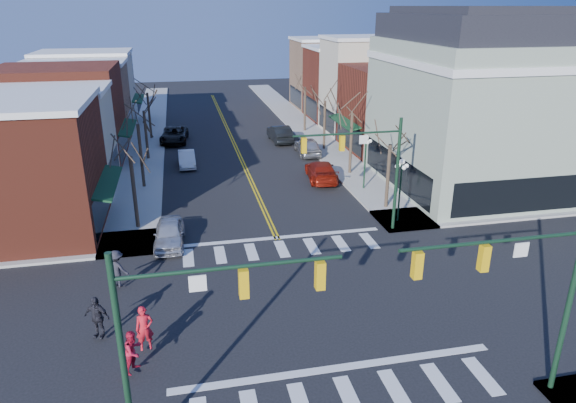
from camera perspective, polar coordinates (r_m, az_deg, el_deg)
ground at (r=24.85m, az=2.19°, el=-11.49°), size 160.00×160.00×0.00m
sidewalk_left at (r=42.57m, az=-16.08°, el=1.97°), size 3.50×70.00×0.15m
sidewalk_right at (r=44.68m, az=6.87°, el=3.54°), size 3.50×70.00×0.15m
bldg_left_brick_a at (r=34.92m, az=-28.56°, el=2.86°), size 10.00×8.50×8.00m
bldg_left_stucco_a at (r=42.20m, az=-25.81°, el=5.74°), size 10.00×7.00×7.50m
bldg_left_brick_b at (r=49.72m, az=-23.93°, el=8.65°), size 10.00×9.00×8.50m
bldg_left_tan at (r=57.76m, az=-22.38°, el=10.01°), size 10.00×7.50×7.80m
bldg_left_stucco_b at (r=65.28m, az=-21.32°, el=11.43°), size 10.00×8.00×8.20m
bldg_right_brick_a at (r=51.37m, az=12.26°, el=10.02°), size 10.00×8.50×8.00m
bldg_right_stucco at (r=58.27m, az=9.24°, el=12.47°), size 10.00×7.00×10.00m
bldg_right_brick_b at (r=65.36m, az=6.83°, el=12.82°), size 10.00×8.00×8.50m
bldg_right_tan at (r=72.88m, az=4.80°, el=13.92°), size 10.00×8.00×9.00m
victorian_corner at (r=41.59m, az=20.11°, el=10.48°), size 12.25×14.25×13.30m
traffic_mast_near_left at (r=15.52m, az=-11.30°, el=-13.22°), size 6.60×0.28×7.20m
traffic_mast_near_right at (r=18.91m, az=24.95°, el=-8.29°), size 6.60×0.28×7.20m
traffic_mast_far_right at (r=30.96m, az=8.98°, el=4.53°), size 6.60×0.28×7.20m
lamppost_corner at (r=33.44m, az=12.42°, el=2.39°), size 0.36×0.36×4.33m
lamppost_midblock at (r=39.18m, az=8.60°, el=5.37°), size 0.36×0.36×4.33m
tree_left_a at (r=33.31m, az=-16.70°, el=0.85°), size 0.24×0.24×4.76m
tree_left_b at (r=40.88m, az=-16.01°, el=4.80°), size 0.24×0.24×5.04m
tree_left_c at (r=48.68m, az=-15.48°, el=7.07°), size 0.24×0.24×4.55m
tree_left_d at (r=56.45m, az=-15.14°, el=9.12°), size 0.24×0.24×4.90m
tree_right_a at (r=35.89m, az=11.04°, el=2.68°), size 0.24×0.24×4.62m
tree_right_b at (r=42.97m, az=6.99°, el=6.33°), size 0.24×0.24×5.18m
tree_right_c at (r=50.43m, az=4.07°, el=8.40°), size 0.24×0.24×4.83m
tree_right_d at (r=57.99m, az=1.89°, el=10.16°), size 0.24×0.24×4.97m
car_left_near at (r=31.16m, az=-13.06°, el=-3.47°), size 1.89×4.33×1.45m
car_left_mid at (r=46.27m, az=-11.18°, el=4.67°), size 1.50×4.08×1.33m
car_left_far at (r=54.92m, az=-12.53°, el=7.24°), size 3.11×5.79×1.55m
car_right_near at (r=41.75m, az=3.72°, el=3.42°), size 2.78×5.59×1.56m
car_right_mid at (r=49.01m, az=2.20°, el=6.16°), size 2.12×4.95×1.67m
car_right_far at (r=53.89m, az=-0.91°, el=7.57°), size 2.02×5.28×1.72m
pedestrian_red_a at (r=22.10m, az=-15.65°, el=-13.42°), size 0.77×0.56×1.95m
pedestrian_red_b at (r=21.16m, az=-16.79°, el=-15.63°), size 1.02×1.07×1.74m
pedestrian_dark_a at (r=23.45m, az=-20.47°, el=-11.94°), size 1.21×0.87×1.91m
pedestrian_dark_b at (r=26.99m, az=-18.47°, el=-7.10°), size 1.45×1.23×1.95m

